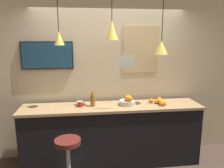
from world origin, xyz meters
TOP-DOWN VIEW (x-y plane):
  - back_wall at (0.00, 1.05)m, footprint 8.00×0.06m
  - service_counter at (0.00, 0.66)m, footprint 2.84×0.56m
  - bar_stool at (-0.66, 0.01)m, footprint 0.44×0.44m
  - fruit_bowl at (0.25, 0.67)m, footprint 0.26×0.26m
  - orange_pile at (0.78, 0.67)m, footprint 0.23×0.30m
  - juice_bottle at (-0.30, 0.68)m, footprint 0.08×0.08m
  - spread_jar at (-0.50, 0.68)m, footprint 0.09×0.09m
  - pendant_lamp_left at (-0.77, 0.67)m, footprint 0.15×0.15m
  - pendant_lamp_middle at (0.00, 0.67)m, footprint 0.19×0.19m
  - pendant_lamp_right at (0.77, 0.67)m, footprint 0.21×0.21m
  - mounted_tv at (-1.00, 1.00)m, footprint 0.81×0.04m
  - hanging_menu_board at (0.19, 0.46)m, footprint 0.24×0.01m
  - wall_poster at (0.54, 1.01)m, footprint 0.61×0.01m

SIDE VIEW (x-z plane):
  - bar_stool at x=-0.66m, z-range 0.09..0.85m
  - service_counter at x=0.00m, z-range 0.00..0.99m
  - orange_pile at x=0.78m, z-range 0.98..1.07m
  - spread_jar at x=-0.50m, z-range 0.99..1.08m
  - fruit_bowl at x=0.25m, z-range 0.97..1.13m
  - juice_bottle at x=-0.30m, z-range 0.97..1.20m
  - back_wall at x=0.00m, z-range 0.00..2.90m
  - hanging_menu_board at x=0.19m, z-range 1.61..1.78m
  - mounted_tv at x=-1.00m, z-range 1.54..1.98m
  - wall_poster at x=0.54m, z-range 1.45..2.24m
  - pendant_lamp_right at x=0.77m, z-range 1.39..2.40m
  - pendant_lamp_left at x=-0.77m, z-range 1.60..2.47m
  - pendant_lamp_middle at x=0.00m, z-range 1.75..2.54m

